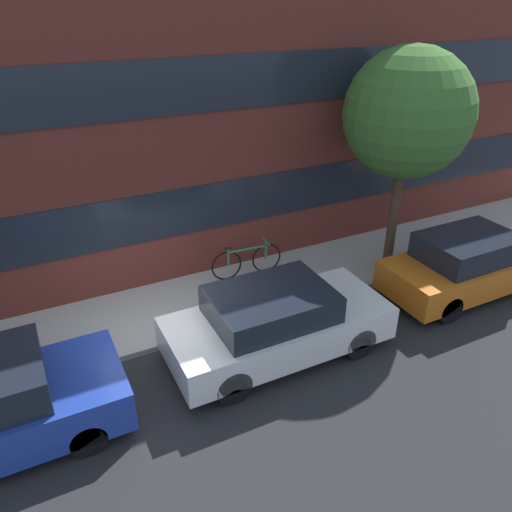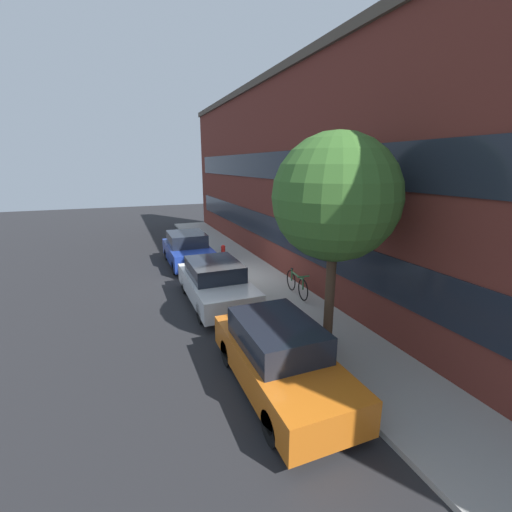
{
  "view_description": "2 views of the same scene",
  "coord_description": "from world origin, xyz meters",
  "px_view_note": "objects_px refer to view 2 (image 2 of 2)",
  "views": [
    {
      "loc": [
        -1.89,
        -7.71,
        6.22
      ],
      "look_at": [
        2.24,
        0.53,
        1.28
      ],
      "focal_mm": 35.0,
      "sensor_mm": 36.0,
      "label": 1
    },
    {
      "loc": [
        12.45,
        -3.81,
        4.54
      ],
      "look_at": [
        1.98,
        0.37,
        1.52
      ],
      "focal_mm": 24.0,
      "sensor_mm": 36.0,
      "label": 2
    }
  ],
  "objects_px": {
    "parked_car_blue": "(188,249)",
    "parked_car_white": "(216,282)",
    "bicycle": "(297,284)",
    "street_tree": "(335,198)",
    "fire_hydrant": "(223,253)",
    "parked_car_orange": "(279,357)"
  },
  "relations": [
    {
      "from": "parked_car_blue",
      "to": "parked_car_white",
      "type": "distance_m",
      "value": 4.91
    },
    {
      "from": "fire_hydrant",
      "to": "bicycle",
      "type": "distance_m",
      "value": 5.21
    },
    {
      "from": "fire_hydrant",
      "to": "bicycle",
      "type": "height_order",
      "value": "bicycle"
    },
    {
      "from": "parked_car_orange",
      "to": "fire_hydrant",
      "type": "bearing_deg",
      "value": 170.53
    },
    {
      "from": "fire_hydrant",
      "to": "street_tree",
      "type": "relative_size",
      "value": 0.15
    },
    {
      "from": "fire_hydrant",
      "to": "street_tree",
      "type": "xyz_separation_m",
      "value": [
        8.52,
        0.15,
        3.3
      ]
    },
    {
      "from": "parked_car_blue",
      "to": "parked_car_white",
      "type": "bearing_deg",
      "value": -0.0
    },
    {
      "from": "parked_car_white",
      "to": "street_tree",
      "type": "xyz_separation_m",
      "value": [
        4.14,
        1.71,
        3.11
      ]
    },
    {
      "from": "parked_car_blue",
      "to": "bicycle",
      "type": "height_order",
      "value": "parked_car_blue"
    },
    {
      "from": "fire_hydrant",
      "to": "bicycle",
      "type": "xyz_separation_m",
      "value": [
        5.08,
        1.16,
        0.02
      ]
    },
    {
      "from": "bicycle",
      "to": "street_tree",
      "type": "distance_m",
      "value": 4.86
    },
    {
      "from": "parked_car_orange",
      "to": "street_tree",
      "type": "relative_size",
      "value": 0.79
    },
    {
      "from": "fire_hydrant",
      "to": "street_tree",
      "type": "bearing_deg",
      "value": 1.01
    },
    {
      "from": "parked_car_white",
      "to": "fire_hydrant",
      "type": "xyz_separation_m",
      "value": [
        -4.38,
        1.56,
        -0.19
      ]
    },
    {
      "from": "parked_car_blue",
      "to": "bicycle",
      "type": "bearing_deg",
      "value": 25.84
    },
    {
      "from": "bicycle",
      "to": "street_tree",
      "type": "bearing_deg",
      "value": -11.84
    },
    {
      "from": "parked_car_blue",
      "to": "fire_hydrant",
      "type": "xyz_separation_m",
      "value": [
        0.52,
        1.56,
        -0.2
      ]
    },
    {
      "from": "parked_car_orange",
      "to": "street_tree",
      "type": "bearing_deg",
      "value": 115.53
    },
    {
      "from": "parked_car_blue",
      "to": "fire_hydrant",
      "type": "bearing_deg",
      "value": 71.4
    },
    {
      "from": "parked_car_blue",
      "to": "parked_car_white",
      "type": "relative_size",
      "value": 0.93
    },
    {
      "from": "bicycle",
      "to": "street_tree",
      "type": "relative_size",
      "value": 0.34
    },
    {
      "from": "parked_car_orange",
      "to": "bicycle",
      "type": "xyz_separation_m",
      "value": [
        -4.26,
        2.71,
        -0.17
      ]
    }
  ]
}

